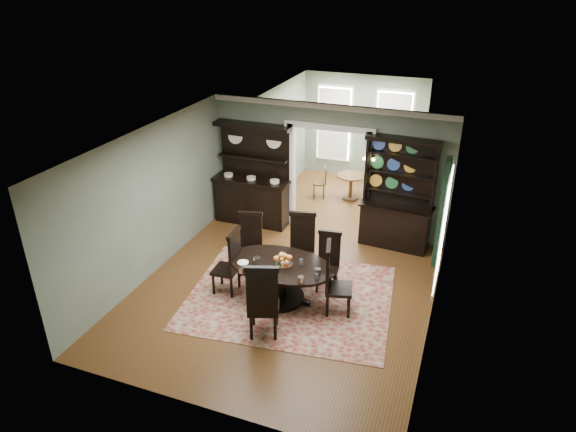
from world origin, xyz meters
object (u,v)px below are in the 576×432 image
Objects in this scene: dining_table at (281,275)px; welsh_dresser at (397,208)px; sideboard at (253,189)px; parlor_table at (351,183)px.

dining_table is 0.84× the size of welsh_dresser.
dining_table is at bearing -57.55° from sideboard.
dining_table is 3.33m from welsh_dresser.
welsh_dresser is (1.61, 2.89, 0.34)m from dining_table.
dining_table reaches higher than parlor_table.
sideboard is (-1.82, 2.88, 0.30)m from dining_table.
parlor_table is at bearing 48.22° from sideboard.
sideboard is 3.26× the size of parlor_table.
parlor_table is (0.07, 4.99, -0.10)m from dining_table.
parlor_table is (-1.53, 2.10, -0.44)m from welsh_dresser.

